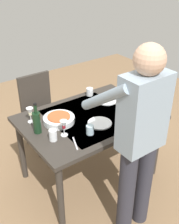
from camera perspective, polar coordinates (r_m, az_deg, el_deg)
ground_plane at (r=3.23m, az=0.00°, el=-12.53°), size 6.00×6.00×0.00m
dining_table at (r=2.81m, az=0.00°, el=-2.34°), size 1.33×0.93×0.76m
chair_near at (r=3.47m, az=-10.09°, el=1.04°), size 0.40×0.40×0.91m
person_server at (r=2.17m, az=10.05°, el=-4.91°), size 0.42×0.61×1.69m
wine_bottle at (r=2.52m, az=-10.65°, el=-1.98°), size 0.07×0.07×0.30m
wine_glass_left at (r=2.45m, az=-5.25°, el=-2.72°), size 0.07×0.07×0.15m
wine_glass_right at (r=2.69m, az=-12.00°, el=-0.08°), size 0.07×0.07×0.15m
water_cup_near_left at (r=2.49m, az=0.10°, el=-3.63°), size 0.07×0.07×0.09m
water_cup_near_right at (r=2.43m, az=-7.44°, el=-4.67°), size 0.07×0.07×0.10m
water_cup_far_left at (r=3.16m, az=0.04°, el=4.14°), size 0.08×0.08×0.09m
serving_bowl_pasta at (r=2.68m, az=-6.23°, el=-1.43°), size 0.30×0.30×0.07m
side_bowl_salad at (r=2.86m, az=11.27°, el=0.32°), size 0.18×0.18×0.07m
dinner_plate_near at (r=2.65m, az=2.02°, el=-2.30°), size 0.23×0.23×0.01m
dinner_plate_far at (r=3.06m, az=3.50°, el=2.40°), size 0.23×0.23×0.01m
table_fork at (r=2.40m, az=-2.93°, el=-6.39°), size 0.08×0.17×0.00m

